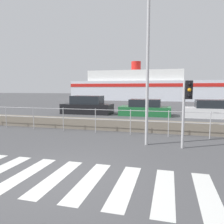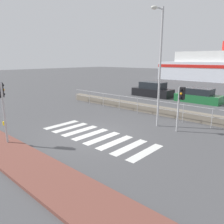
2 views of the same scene
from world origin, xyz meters
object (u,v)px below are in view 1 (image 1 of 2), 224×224
object	(u,v)px
ferry_boat	(151,88)
parked_car_white	(213,110)
parked_car_green	(145,109)
streetlamp	(148,37)
parked_car_black	(87,106)
traffic_light_far	(187,99)

from	to	relation	value
ferry_boat	parked_car_white	distance (m)	25.09
parked_car_green	parked_car_white	world-z (taller)	parked_car_white
streetlamp	parked_car_black	bearing A→B (deg)	122.87
parked_car_black	traffic_light_far	bearing A→B (deg)	-51.26
ferry_boat	parked_car_green	distance (m)	24.22
traffic_light_far	parked_car_green	size ratio (longest dim) A/B	0.61
traffic_light_far	parked_car_green	world-z (taller)	traffic_light_far
traffic_light_far	parked_car_green	xyz separation A→B (m)	(-2.59, 9.59, -1.30)
ferry_boat	parked_car_black	bearing A→B (deg)	-98.49
streetlamp	parked_car_green	size ratio (longest dim) A/B	1.64
streetlamp	parked_car_black	xyz separation A→B (m)	(-6.21, 9.61, -3.50)
parked_car_black	parked_car_white	distance (m)	10.31
traffic_light_far	streetlamp	size ratio (longest dim) A/B	0.37
streetlamp	parked_car_black	world-z (taller)	streetlamp
parked_car_green	parked_car_white	distance (m)	5.20
streetlamp	parked_car_green	world-z (taller)	streetlamp
ferry_boat	parked_car_white	world-z (taller)	ferry_boat
ferry_boat	streetlamp	bearing A→B (deg)	-85.57
traffic_light_far	ferry_boat	size ratio (longest dim) A/B	0.08
parked_car_black	parked_car_white	size ratio (longest dim) A/B	1.04
parked_car_black	parked_car_green	world-z (taller)	parked_car_black
streetlamp	parked_car_white	xyz separation A→B (m)	(4.10, 9.61, -3.60)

